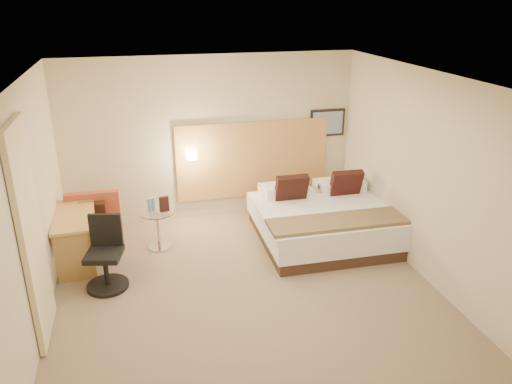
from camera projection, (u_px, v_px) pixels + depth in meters
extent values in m
cube|color=#7C6A53|center=(246.00, 292.00, 6.43)|extent=(4.80, 5.00, 0.02)
cube|color=white|center=(245.00, 78.00, 5.42)|extent=(4.80, 5.00, 0.02)
cube|color=beige|center=(211.00, 139.00, 8.18)|extent=(4.80, 0.02, 2.70)
cube|color=beige|center=(323.00, 318.00, 3.66)|extent=(4.80, 0.02, 2.70)
cube|color=beige|center=(28.00, 215.00, 5.37)|extent=(0.02, 5.00, 2.70)
cube|color=beige|center=(426.00, 177.00, 6.47)|extent=(0.02, 5.00, 2.70)
cube|color=tan|center=(253.00, 159.00, 8.45)|extent=(2.60, 0.04, 1.30)
cube|color=black|center=(327.00, 123.00, 8.56)|extent=(0.62, 0.03, 0.47)
cube|color=#778FA4|center=(328.00, 123.00, 8.54)|extent=(0.54, 0.01, 0.39)
cylinder|color=silver|center=(191.00, 153.00, 8.09)|extent=(0.02, 0.12, 0.02)
cube|color=#F3E2BD|center=(191.00, 154.00, 8.04)|extent=(0.15, 0.15, 0.15)
cube|color=beige|center=(31.00, 235.00, 5.21)|extent=(0.06, 0.90, 2.42)
cylinder|color=#7FB0C5|center=(150.00, 205.00, 7.29)|extent=(0.07, 0.07, 0.21)
cylinder|color=#8FA7DD|center=(153.00, 204.00, 7.33)|extent=(0.07, 0.07, 0.21)
cube|color=#341815|center=(164.00, 204.00, 7.30)|extent=(0.14, 0.07, 0.23)
cube|color=#3B261D|center=(323.00, 233.00, 7.78)|extent=(1.97, 1.97, 0.18)
cube|color=white|center=(324.00, 219.00, 7.69)|extent=(2.03, 2.03, 0.30)
cube|color=white|center=(331.00, 215.00, 7.36)|extent=(2.08, 1.47, 0.10)
cube|color=silver|center=(281.00, 190.00, 8.16)|extent=(0.70, 0.39, 0.18)
cube|color=silver|center=(336.00, 185.00, 8.37)|extent=(0.70, 0.39, 0.18)
cube|color=white|center=(286.00, 190.00, 7.89)|extent=(0.70, 0.39, 0.18)
cube|color=white|center=(342.00, 185.00, 8.10)|extent=(0.70, 0.39, 0.18)
cube|color=black|center=(291.00, 190.00, 7.69)|extent=(0.50, 0.28, 0.51)
cube|color=black|center=(346.00, 185.00, 7.88)|extent=(0.50, 0.28, 0.51)
cube|color=#C27527|center=(342.00, 221.00, 6.97)|extent=(2.10, 0.58, 0.05)
cube|color=#A07E4B|center=(72.00, 259.00, 7.09)|extent=(0.08, 0.08, 0.10)
cube|color=#A9734F|center=(117.00, 255.00, 7.22)|extent=(0.08, 0.08, 0.10)
cube|color=#9F744B|center=(76.00, 242.00, 7.58)|extent=(0.08, 0.08, 0.10)
cube|color=tan|center=(118.00, 238.00, 7.71)|extent=(0.08, 0.08, 0.10)
cube|color=maroon|center=(94.00, 236.00, 7.33)|extent=(0.80, 0.71, 0.29)
cube|color=#9C452A|center=(93.00, 206.00, 7.45)|extent=(0.79, 0.14, 0.44)
cube|color=black|center=(93.00, 213.00, 7.38)|extent=(0.38, 0.19, 0.39)
cylinder|color=silver|center=(160.00, 246.00, 7.54)|extent=(0.40, 0.40, 0.02)
cylinder|color=silver|center=(158.00, 229.00, 7.43)|extent=(0.05, 0.05, 0.54)
cylinder|color=silver|center=(157.00, 212.00, 7.33)|extent=(0.59, 0.59, 0.01)
cube|color=tan|center=(73.00, 216.00, 6.88)|extent=(0.58, 1.18, 0.04)
cube|color=#A77B41|center=(75.00, 258.00, 6.53)|extent=(0.49, 0.06, 0.69)
cube|color=#B59247|center=(78.00, 223.00, 7.51)|extent=(0.49, 0.06, 0.69)
cube|color=#A86B42|center=(78.00, 220.00, 6.93)|extent=(0.48, 1.10, 0.10)
cylinder|color=black|center=(108.00, 285.00, 6.49)|extent=(0.64, 0.64, 0.04)
cylinder|color=black|center=(106.00, 270.00, 6.41)|extent=(0.07, 0.07, 0.41)
cube|color=black|center=(104.00, 255.00, 6.32)|extent=(0.52, 0.52, 0.07)
cube|color=black|center=(106.00, 229.00, 6.41)|extent=(0.41, 0.14, 0.43)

